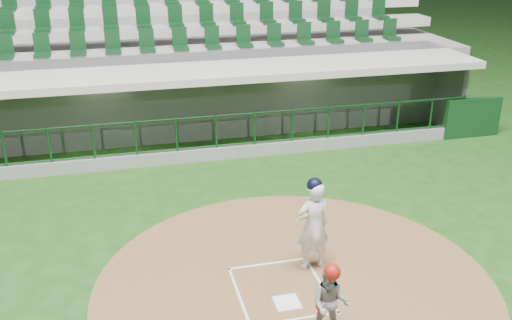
{
  "coord_description": "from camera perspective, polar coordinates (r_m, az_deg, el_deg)",
  "views": [
    {
      "loc": [
        -2.45,
        -8.37,
        5.98
      ],
      "look_at": [
        0.27,
        2.6,
        1.3
      ],
      "focal_mm": 40.0,
      "sensor_mm": 36.0,
      "label": 1
    }
  ],
  "objects": [
    {
      "name": "batter",
      "position": [
        10.49,
        5.72,
        -6.4
      ],
      "size": [
        0.88,
        0.89,
        1.84
      ],
      "color": "silver",
      "rests_on": "dirt_circle"
    },
    {
      "name": "catcher",
      "position": [
        9.02,
        7.43,
        -13.9
      ],
      "size": [
        0.74,
        0.67,
        1.31
      ],
      "color": "gray",
      "rests_on": "dirt_circle"
    },
    {
      "name": "dirt_circle",
      "position": [
        10.48,
        3.92,
        -12.3
      ],
      "size": [
        7.2,
        7.2,
        0.01
      ],
      "primitive_type": "cylinder",
      "color": "brown",
      "rests_on": "ground"
    },
    {
      "name": "seating_deck",
      "position": [
        19.95,
        -6.6,
        9.15
      ],
      "size": [
        17.0,
        6.72,
        5.15
      ],
      "color": "gray",
      "rests_on": "ground"
    },
    {
      "name": "ground",
      "position": [
        10.57,
        2.0,
        -11.97
      ],
      "size": [
        120.0,
        120.0,
        0.0
      ],
      "primitive_type": "plane",
      "color": "#173F12",
      "rests_on": "ground"
    },
    {
      "name": "dugout_structure",
      "position": [
        17.14,
        -4.82,
        5.4
      ],
      "size": [
        16.4,
        3.7,
        3.0
      ],
      "color": "slate",
      "rests_on": "ground"
    },
    {
      "name": "batter_box_chalk",
      "position": [
        10.32,
        2.46,
        -12.8
      ],
      "size": [
        1.55,
        1.8,
        0.01
      ],
      "color": "silver",
      "rests_on": "ground"
    },
    {
      "name": "home_plate",
      "position": [
        10.01,
        3.12,
        -14.06
      ],
      "size": [
        0.43,
        0.43,
        0.02
      ],
      "primitive_type": "cube",
      "color": "white",
      "rests_on": "dirt_circle"
    }
  ]
}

